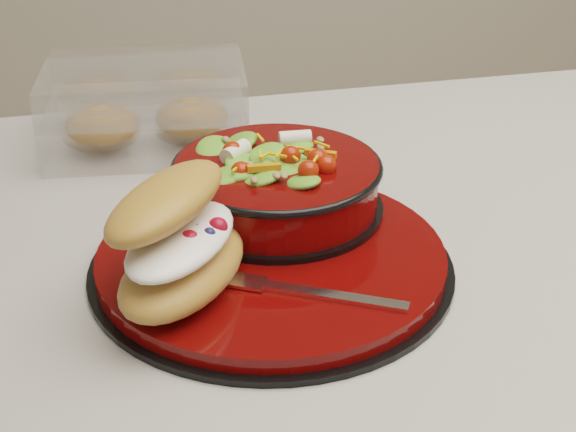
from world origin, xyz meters
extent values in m
cube|color=#ACA79D|center=(0.00, 0.00, 0.88)|extent=(1.24, 0.74, 0.04)
cylinder|color=black|center=(-0.16, -0.07, 0.90)|extent=(0.32, 0.32, 0.01)
cylinder|color=#530402|center=(-0.16, -0.07, 0.91)|extent=(0.31, 0.31, 0.01)
torus|color=black|center=(-0.15, -0.08, 0.92)|extent=(0.17, 0.17, 0.01)
cylinder|color=black|center=(-0.14, 0.01, 0.92)|extent=(0.20, 0.20, 0.01)
cylinder|color=#530402|center=(-0.14, 0.01, 0.95)|extent=(0.19, 0.19, 0.04)
torus|color=black|center=(-0.14, 0.01, 0.97)|extent=(0.20, 0.20, 0.01)
ellipsoid|color=#3E7B22|center=(-0.14, 0.01, 0.96)|extent=(0.16, 0.16, 0.06)
sphere|color=#BD1A07|center=(-0.10, 0.01, 1.00)|extent=(0.02, 0.02, 0.02)
sphere|color=#BD1A07|center=(-0.12, 0.04, 1.00)|extent=(0.02, 0.02, 0.02)
sphere|color=#BD1A07|center=(-0.16, 0.04, 1.00)|extent=(0.02, 0.02, 0.02)
sphere|color=#BD1A07|center=(-0.18, 0.01, 1.00)|extent=(0.02, 0.02, 0.02)
sphere|color=#BD1A07|center=(-0.16, -0.03, 1.00)|extent=(0.02, 0.02, 0.02)
sphere|color=#BD1A07|center=(-0.12, -0.03, 1.00)|extent=(0.02, 0.02, 0.02)
cylinder|color=silver|center=(-0.11, 0.04, 0.99)|extent=(0.03, 0.03, 0.02)
cylinder|color=silver|center=(-0.17, 0.02, 0.99)|extent=(0.03, 0.03, 0.02)
cube|color=orange|center=(-0.15, -0.02, 1.00)|extent=(0.03, 0.03, 0.01)
cube|color=orange|center=(-0.10, 0.00, 1.00)|extent=(0.03, 0.02, 0.01)
ellipsoid|color=#B17036|center=(-0.24, -0.11, 0.94)|extent=(0.15, 0.17, 0.04)
ellipsoid|color=white|center=(-0.24, -0.11, 0.97)|extent=(0.13, 0.14, 0.02)
ellipsoid|color=#B17036|center=(-0.24, -0.09, 0.99)|extent=(0.14, 0.16, 0.04)
sphere|color=red|center=(-0.26, -0.11, 0.97)|extent=(0.02, 0.02, 0.02)
sphere|color=red|center=(-0.23, -0.12, 0.97)|extent=(0.02, 0.02, 0.02)
sphere|color=red|center=(-0.21, -0.11, 0.97)|extent=(0.02, 0.02, 0.02)
sphere|color=#191947|center=(-0.25, -0.10, 0.97)|extent=(0.01, 0.01, 0.01)
sphere|color=#191947|center=(-0.23, -0.11, 0.97)|extent=(0.01, 0.01, 0.01)
sphere|color=#191947|center=(-0.24, -0.12, 0.97)|extent=(0.01, 0.01, 0.01)
sphere|color=#191947|center=(-0.22, -0.12, 0.97)|extent=(0.01, 0.01, 0.01)
sphere|color=#191947|center=(-0.26, -0.12, 0.97)|extent=(0.01, 0.01, 0.01)
cube|color=silver|center=(-0.13, -0.15, 0.92)|extent=(0.11, 0.07, 0.00)
cube|color=silver|center=(-0.19, -0.11, 0.92)|extent=(0.04, 0.04, 0.00)
cube|color=white|center=(-0.24, 0.24, 0.93)|extent=(0.25, 0.19, 0.05)
cube|color=white|center=(-0.24, 0.24, 0.97)|extent=(0.25, 0.19, 0.04)
ellipsoid|color=#B17036|center=(-0.29, 0.24, 0.93)|extent=(0.09, 0.07, 0.04)
ellipsoid|color=#B17036|center=(-0.19, 0.24, 0.93)|extent=(0.09, 0.07, 0.04)
camera|label=1|loc=(-0.29, -0.65, 1.28)|focal=50.00mm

